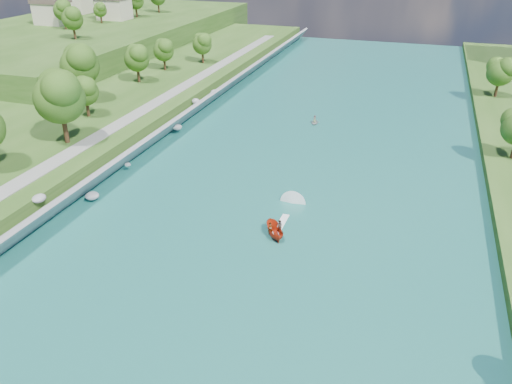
% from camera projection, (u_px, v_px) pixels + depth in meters
% --- Properties ---
extents(ground, '(260.00, 260.00, 0.00)m').
position_uv_depth(ground, '(231.00, 280.00, 53.35)').
color(ground, '#2D5119').
rests_on(ground, ground).
extents(river_water, '(55.00, 240.00, 0.10)m').
position_uv_depth(river_water, '(282.00, 197.00, 70.17)').
color(river_water, '#1A6166').
rests_on(river_water, ground).
extents(ridge_west, '(60.00, 120.00, 9.00)m').
position_uv_depth(ridge_west, '(92.00, 37.00, 154.47)').
color(ridge_west, '#2D5119').
rests_on(ridge_west, ground).
extents(riprap_bank, '(4.41, 236.00, 4.13)m').
position_uv_depth(riprap_bank, '(117.00, 164.00, 75.88)').
color(riprap_bank, slate).
rests_on(riprap_bank, ground).
extents(riverside_path, '(3.00, 200.00, 0.10)m').
position_uv_depth(riverside_path, '(82.00, 146.00, 77.70)').
color(riverside_path, gray).
rests_on(riverside_path, berm_west).
extents(ridge_houses, '(29.50, 29.50, 8.40)m').
position_uv_depth(ridge_houses, '(81.00, 4.00, 156.36)').
color(ridge_houses, beige).
rests_on(ridge_houses, ridge_west).
extents(trees_ridge, '(17.53, 56.16, 9.77)m').
position_uv_depth(trees_ridge, '(112.00, 7.00, 148.66)').
color(trees_ridge, '#2B5416').
rests_on(trees_ridge, ridge_west).
extents(motorboat, '(3.60, 18.97, 2.02)m').
position_uv_depth(motorboat, '(278.00, 225.00, 61.92)').
color(motorboat, '#B4280E').
rests_on(motorboat, river_water).
extents(raft, '(2.22, 2.89, 1.59)m').
position_uv_depth(raft, '(314.00, 122.00, 97.00)').
color(raft, '#999DA2').
rests_on(raft, river_water).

